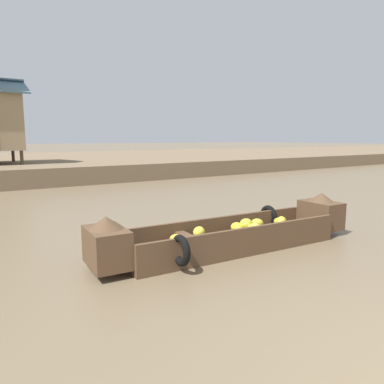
% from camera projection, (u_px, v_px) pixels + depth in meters
% --- Properties ---
extents(ground_plane, '(300.00, 300.00, 0.00)m').
position_uv_depth(ground_plane, '(99.00, 212.00, 10.76)').
color(ground_plane, '#726047').
extents(riverbank_strip, '(160.00, 20.00, 0.87)m').
position_uv_depth(riverbank_strip, '(15.00, 165.00, 24.00)').
color(riverbank_strip, '#756047').
rests_on(riverbank_strip, ground).
extents(banana_boat, '(5.64, 1.58, 0.93)m').
position_uv_depth(banana_boat, '(233.00, 233.00, 7.09)').
color(banana_boat, brown).
rests_on(banana_boat, ground).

